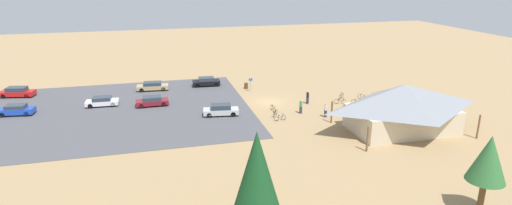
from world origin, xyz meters
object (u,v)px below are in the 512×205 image
visitor_by_pavilion (301,106)px  bicycle_white_near_porch (380,103)px  car_tan_end_stall (153,86)px  trash_bin (246,86)px  car_maroon_second_row (152,101)px  car_silver_back_corner (221,110)px  car_white_inner_stall (102,101)px  bicycle_yellow_yard_front (273,108)px  visitor_at_bikes (326,110)px  bicycle_red_edge_north (356,103)px  car_red_by_curb (17,92)px  bike_pavilion (403,105)px  bicycle_silver_trailside (362,97)px  lot_sign (251,83)px  bicycle_purple_by_bin (341,96)px  bicycle_teal_mid_cluster (375,96)px  car_black_near_entry (206,82)px  bicycle_green_yard_center (275,113)px  bicycle_black_back_row (340,101)px  pine_far_west (257,176)px  bicycle_blue_edge_south (280,118)px  visitor_near_lot (308,97)px  car_blue_aisle_side (16,110)px  pine_midwest (488,159)px

visitor_by_pavilion → bicycle_white_near_porch: bearing=-178.4°
car_tan_end_stall → trash_bin: bearing=169.7°
car_maroon_second_row → visitor_by_pavilion: 20.13m
car_silver_back_corner → car_white_inner_stall: 16.89m
bicycle_yellow_yard_front → visitor_at_bikes: visitor_at_bikes is taller
bicycle_red_edge_north → car_tan_end_stall: bearing=-28.3°
car_silver_back_corner → car_red_by_curb: (27.27, -15.51, 0.01)m
bike_pavilion → car_red_by_curb: bearing=-29.0°
bicycle_silver_trailside → lot_sign: bearing=-28.9°
bicycle_purple_by_bin → bicycle_white_near_porch: (-3.81, 4.14, 0.02)m
bicycle_teal_mid_cluster → visitor_at_bikes: (10.21, 5.72, 0.62)m
bicycle_teal_mid_cluster → car_black_near_entry: (22.62, -12.63, 0.40)m
bike_pavilion → bicycle_green_yard_center: size_ratio=9.23×
trash_bin → bicycle_black_back_row: size_ratio=0.56×
bike_pavilion → pine_far_west: pine_far_west is taller
bicycle_blue_edge_south → car_black_near_entry: car_black_near_entry is taller
pine_far_west → car_white_inner_stall: 37.45m
car_silver_back_corner → bicycle_red_edge_north: bearing=178.6°
lot_sign → pine_far_west: pine_far_west is taller
bicycle_white_near_porch → visitor_near_lot: size_ratio=0.73×
car_red_by_curb → car_maroon_second_row: 21.06m
car_black_near_entry → visitor_by_pavilion: 19.01m
bicycle_purple_by_bin → visitor_at_bikes: visitor_at_bikes is taller
lot_sign → car_silver_back_corner: 11.51m
car_red_by_curb → visitor_by_pavilion: 41.18m
car_red_by_curb → car_black_near_entry: size_ratio=1.14×
car_white_inner_stall → car_red_by_curb: size_ratio=0.87×
car_maroon_second_row → visitor_near_lot: 21.28m
bicycle_silver_trailside → car_blue_aisle_side: 46.19m
pine_midwest → car_tan_end_stall: size_ratio=1.30×
bicycle_white_near_porch → car_silver_back_corner: bearing=-3.8°
bicycle_green_yard_center → car_red_by_curb: bearing=-27.2°
pine_midwest → bicycle_teal_mid_cluster: bearing=-104.6°
bicycle_white_near_porch → pine_midwest: bearing=75.8°
bicycle_teal_mid_cluster → visitor_at_bikes: visitor_at_bikes is taller
car_tan_end_stall → car_maroon_second_row: 7.81m
car_blue_aisle_side → visitor_at_bikes: (-37.81, 10.62, 0.23)m
bicycle_yellow_yard_front → bicycle_white_near_porch: bearing=174.3°
bicycle_blue_edge_south → car_red_by_curb: size_ratio=0.32×
bicycle_red_edge_north → bicycle_green_yard_center: bicycle_green_yard_center is taller
bicycle_green_yard_center → visitor_near_lot: 6.96m
pine_midwest → car_maroon_second_row: 40.81m
car_blue_aisle_side → car_tan_end_stall: bearing=-156.9°
pine_midwest → bicycle_yellow_yard_front: bearing=-72.6°
bicycle_teal_mid_cluster → visitor_near_lot: 10.40m
trash_bin → car_red_by_curb: bearing=-6.9°
car_tan_end_stall → visitor_at_bikes: size_ratio=2.65×
bicycle_purple_by_bin → car_maroon_second_row: 26.57m
bike_pavilion → pine_far_west: 27.55m
bicycle_yellow_yard_front → lot_sign: bearing=-86.1°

